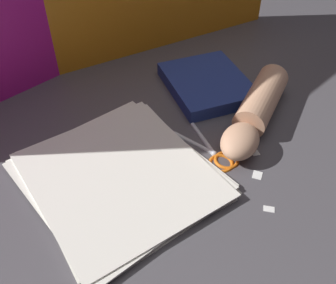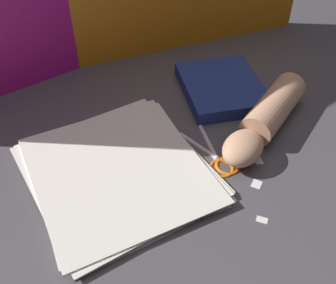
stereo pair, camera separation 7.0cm
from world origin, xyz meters
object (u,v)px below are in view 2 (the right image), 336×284
at_px(scissors, 218,158).
at_px(hand_forearm, 266,118).
at_px(book_closed, 222,87).
at_px(paper_stack, 118,170).

height_order(scissors, hand_forearm, hand_forearm).
distance_m(book_closed, hand_forearm, 0.16).
relative_size(book_closed, scissors, 1.57).
relative_size(paper_stack, scissors, 2.29).
xyz_separation_m(book_closed, scissors, (-0.13, -0.18, -0.01)).
relative_size(paper_stack, book_closed, 1.46).
height_order(book_closed, scissors, book_closed).
bearing_deg(book_closed, scissors, -124.44).
xyz_separation_m(book_closed, hand_forearm, (0.00, -0.15, 0.02)).
height_order(paper_stack, hand_forearm, hand_forearm).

